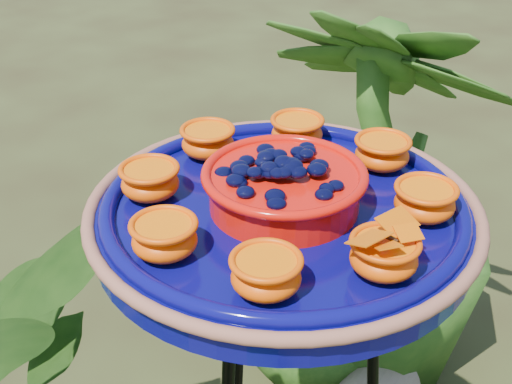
{
  "coord_description": "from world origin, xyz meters",
  "views": [
    {
      "loc": [
        -0.69,
        -0.46,
        1.52
      ],
      "look_at": [
        -0.16,
        0.13,
        1.05
      ],
      "focal_mm": 50.0,
      "sensor_mm": 36.0,
      "label": 1
    }
  ],
  "objects": [
    {
      "name": "shrub_back_right",
      "position": [
        0.62,
        0.51,
        0.55
      ],
      "size": [
        0.79,
        0.79,
        1.09
      ],
      "primitive_type": "imported",
      "rotation": [
        0.0,
        0.0,
        1.94
      ],
      "color": "#214A13",
      "rests_on": "ground"
    },
    {
      "name": "feeder_dish",
      "position": [
        -0.14,
        0.1,
        1.03
      ],
      "size": [
        0.61,
        0.61,
        0.12
      ],
      "rotation": [
        0.0,
        0.0,
        -0.26
      ],
      "color": "#080757",
      "rests_on": "tripod_stand"
    }
  ]
}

